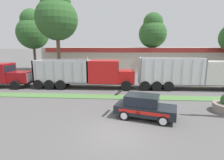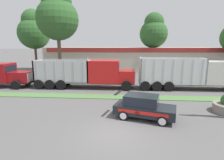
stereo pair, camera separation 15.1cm
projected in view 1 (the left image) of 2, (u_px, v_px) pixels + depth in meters
ground_plane at (117, 132)px, 10.18m from camera, size 600.00×600.00×0.00m
grass_verge at (120, 97)px, 17.16m from camera, size 120.00×1.53×0.06m
centre_line_2 at (28, 85)px, 22.65m from camera, size 2.40×0.14×0.01m
centre_line_3 at (69, 85)px, 22.28m from camera, size 2.40×0.14×0.01m
centre_line_4 at (111, 86)px, 21.91m from camera, size 2.40×0.14×0.01m
centre_line_5 at (155, 87)px, 21.54m from camera, size 2.40×0.14×0.01m
centre_line_6 at (200, 87)px, 21.17m from camera, size 2.40×0.14×0.01m
dump_truck_lead at (201, 75)px, 20.00m from camera, size 12.03×2.60×3.63m
dump_truck_trail at (94, 74)px, 20.71m from camera, size 11.73×2.78×3.70m
rally_car at (144, 106)px, 12.08m from camera, size 4.42×2.82×1.67m
store_building_backdrop at (134, 58)px, 38.02m from camera, size 35.62×12.10×4.67m
tree_behind_left at (57, 15)px, 27.33m from camera, size 6.58×6.58×14.03m
tree_behind_centre at (33, 30)px, 34.88m from camera, size 6.26×6.26×12.17m
tree_behind_far_right at (153, 31)px, 32.84m from camera, size 5.21×5.21×11.10m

